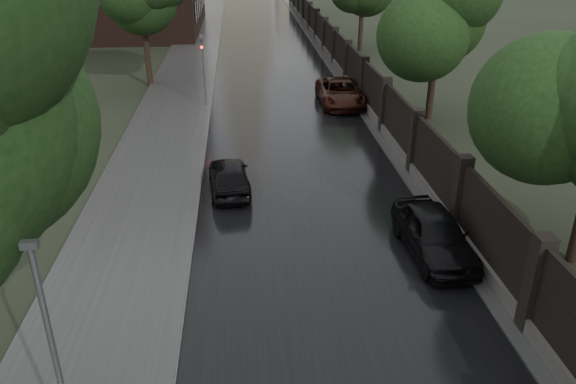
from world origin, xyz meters
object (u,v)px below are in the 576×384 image
(traffic_light, at_px, (203,65))
(car_right_near, at_px, (434,233))
(tree_right_b, at_px, (439,21))
(lamp_post, at_px, (58,372))
(hatchback_left, at_px, (229,176))
(car_right_far, at_px, (340,93))

(traffic_light, xyz_separation_m, car_right_near, (7.70, -16.24, -1.68))
(tree_right_b, height_order, lamp_post, tree_right_b)
(traffic_light, distance_m, car_right_near, 18.05)
(traffic_light, bearing_deg, tree_right_b, -14.24)
(tree_right_b, distance_m, traffic_light, 12.44)
(hatchback_left, bearing_deg, traffic_light, -87.34)
(hatchback_left, distance_m, car_right_near, 8.07)
(traffic_light, bearing_deg, hatchback_left, -82.66)
(hatchback_left, relative_size, car_right_near, 0.88)
(tree_right_b, height_order, car_right_near, tree_right_b)
(tree_right_b, bearing_deg, car_right_far, 145.62)
(car_right_near, bearing_deg, car_right_far, 87.13)
(lamp_post, bearing_deg, tree_right_b, 57.82)
(hatchback_left, bearing_deg, lamp_post, 73.72)
(lamp_post, height_order, traffic_light, lamp_post)
(lamp_post, distance_m, traffic_light, 23.52)
(car_right_near, xyz_separation_m, car_right_far, (-0.13, 16.14, -0.01))
(tree_right_b, relative_size, traffic_light, 1.75)
(lamp_post, bearing_deg, hatchback_left, 78.39)
(hatchback_left, relative_size, car_right_far, 0.73)
(tree_right_b, distance_m, hatchback_left, 13.88)
(lamp_post, xyz_separation_m, hatchback_left, (2.54, 12.34, -2.05))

